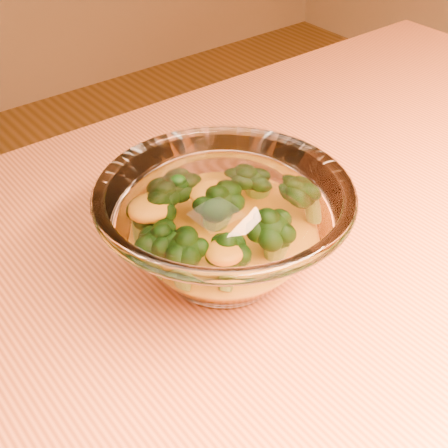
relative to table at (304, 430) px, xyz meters
name	(u,v)px	position (x,y,z in m)	size (l,w,h in m)	color
table	(304,430)	(0.00, 0.00, 0.00)	(1.20, 0.80, 0.75)	#C2683A
glass_bowl	(224,228)	(0.00, 0.11, 0.14)	(0.20, 0.20, 0.09)	white
cheese_sauce	(224,247)	(0.00, 0.11, 0.13)	(0.10, 0.10, 0.03)	orange
broccoli_heap	(215,221)	(-0.01, 0.11, 0.15)	(0.14, 0.11, 0.05)	black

